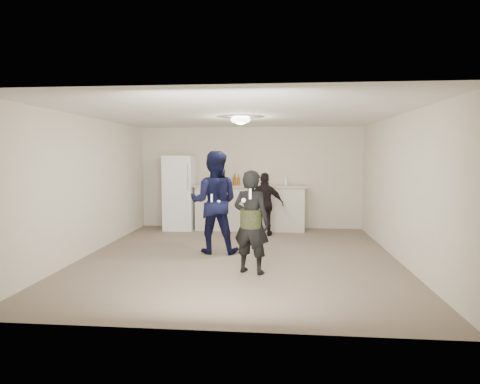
# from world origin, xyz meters

# --- Properties ---
(floor) EXTENTS (6.00, 6.00, 0.00)m
(floor) POSITION_xyz_m (0.00, 0.00, 0.00)
(floor) COLOR #6B5B4C
(floor) RESTS_ON ground
(ceiling) EXTENTS (6.00, 6.00, 0.00)m
(ceiling) POSITION_xyz_m (0.00, 0.00, 2.50)
(ceiling) COLOR silver
(ceiling) RESTS_ON wall_back
(wall_back) EXTENTS (6.00, 0.00, 6.00)m
(wall_back) POSITION_xyz_m (0.00, 3.00, 1.25)
(wall_back) COLOR beige
(wall_back) RESTS_ON floor
(wall_front) EXTENTS (6.00, 0.00, 6.00)m
(wall_front) POSITION_xyz_m (0.00, -3.00, 1.25)
(wall_front) COLOR beige
(wall_front) RESTS_ON floor
(wall_left) EXTENTS (0.00, 6.00, 6.00)m
(wall_left) POSITION_xyz_m (-2.75, 0.00, 1.25)
(wall_left) COLOR beige
(wall_left) RESTS_ON floor
(wall_right) EXTENTS (0.00, 6.00, 6.00)m
(wall_right) POSITION_xyz_m (2.75, 0.00, 1.25)
(wall_right) COLOR beige
(wall_right) RESTS_ON floor
(counter) EXTENTS (2.60, 0.56, 1.05)m
(counter) POSITION_xyz_m (0.01, 2.67, 0.53)
(counter) COLOR beige
(counter) RESTS_ON floor
(counter_top) EXTENTS (2.68, 0.64, 0.04)m
(counter_top) POSITION_xyz_m (0.01, 2.67, 1.07)
(counter_top) COLOR beige
(counter_top) RESTS_ON counter
(fridge) EXTENTS (0.70, 0.70, 1.80)m
(fridge) POSITION_xyz_m (-1.69, 2.60, 0.90)
(fridge) COLOR white
(fridge) RESTS_ON floor
(fridge_handle) EXTENTS (0.02, 0.02, 0.60)m
(fridge_handle) POSITION_xyz_m (-1.41, 2.23, 1.30)
(fridge_handle) COLOR silver
(fridge_handle) RESTS_ON fridge
(ceiling_dome) EXTENTS (0.36, 0.36, 0.16)m
(ceiling_dome) POSITION_xyz_m (0.00, 0.30, 2.45)
(ceiling_dome) COLOR white
(ceiling_dome) RESTS_ON ceiling
(shaker) EXTENTS (0.08, 0.08, 0.17)m
(shaker) POSITION_xyz_m (-0.40, 2.76, 1.18)
(shaker) COLOR #AFAFB3
(shaker) RESTS_ON counter_top
(man) EXTENTS (0.92, 0.72, 1.89)m
(man) POSITION_xyz_m (-0.49, 0.34, 0.94)
(man) COLOR #0F1241
(man) RESTS_ON floor
(woman) EXTENTS (0.68, 0.56, 1.59)m
(woman) POSITION_xyz_m (0.28, -0.91, 0.80)
(woman) COLOR black
(woman) RESTS_ON floor
(camo_shorts) EXTENTS (0.34, 0.34, 0.28)m
(camo_shorts) POSITION_xyz_m (0.28, -0.91, 0.85)
(camo_shorts) COLOR #313B1B
(camo_shorts) RESTS_ON woman
(spectator) EXTENTS (0.86, 0.42, 1.42)m
(spectator) POSITION_xyz_m (0.40, 2.01, 0.71)
(spectator) COLOR black
(spectator) RESTS_ON floor
(remote_man) EXTENTS (0.04, 0.04, 0.15)m
(remote_man) POSITION_xyz_m (-0.49, 0.06, 1.05)
(remote_man) COLOR white
(remote_man) RESTS_ON man
(nunchuk_man) EXTENTS (0.07, 0.07, 0.07)m
(nunchuk_man) POSITION_xyz_m (-0.37, 0.09, 0.98)
(nunchuk_man) COLOR white
(nunchuk_man) RESTS_ON man
(remote_woman) EXTENTS (0.04, 0.04, 0.15)m
(remote_woman) POSITION_xyz_m (0.28, -1.16, 1.25)
(remote_woman) COLOR white
(remote_woman) RESTS_ON woman
(nunchuk_woman) EXTENTS (0.07, 0.07, 0.07)m
(nunchuk_woman) POSITION_xyz_m (0.18, -1.13, 1.15)
(nunchuk_woman) COLOR white
(nunchuk_woman) RESTS_ON woman
(bottle_cluster) EXTENTS (1.72, 0.27, 0.25)m
(bottle_cluster) POSITION_xyz_m (-0.20, 2.66, 1.19)
(bottle_cluster) COLOR white
(bottle_cluster) RESTS_ON counter_top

